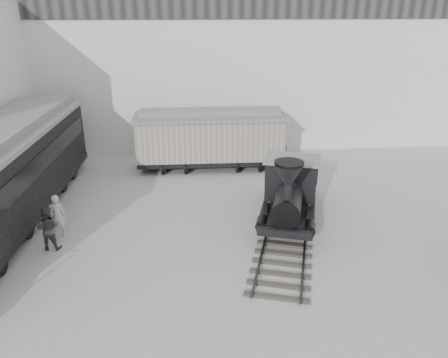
{
  "coord_description": "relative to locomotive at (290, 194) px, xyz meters",
  "views": [
    {
      "loc": [
        -1.59,
        -12.79,
        8.96
      ],
      "look_at": [
        -0.36,
        4.21,
        2.0
      ],
      "focal_mm": 35.0,
      "sensor_mm": 36.0,
      "label": 1
    }
  ],
  "objects": [
    {
      "name": "north_wall",
      "position": [
        -2.45,
        11.0,
        4.25
      ],
      "size": [
        34.0,
        2.51,
        11.0
      ],
      "color": "silver",
      "rests_on": "ground"
    },
    {
      "name": "visitor_b",
      "position": [
        -9.73,
        -1.55,
        -0.41
      ],
      "size": [
        0.9,
        0.73,
        1.78
      ],
      "primitive_type": "imported",
      "rotation": [
        0.0,
        0.0,
        3.08
      ],
      "color": "#353537",
      "rests_on": "ground"
    },
    {
      "name": "passenger_coach",
      "position": [
        -11.94,
        0.99,
        0.88
      ],
      "size": [
        3.66,
        14.89,
        3.96
      ],
      "rotation": [
        0.0,
        0.0,
        -0.03
      ],
      "color": "black",
      "rests_on": "ground"
    },
    {
      "name": "boxcar",
      "position": [
        -3.1,
        6.92,
        0.51
      ],
      "size": [
        8.44,
        2.64,
        3.46
      ],
      "rotation": [
        0.0,
        0.0,
        -0.0
      ],
      "color": "black",
      "rests_on": "ground"
    },
    {
      "name": "locomotive",
      "position": [
        0.0,
        0.0,
        0.0
      ],
      "size": [
        4.81,
        10.19,
        3.52
      ],
      "rotation": [
        0.0,
        0.0,
        -0.28
      ],
      "color": "#3A3730",
      "rests_on": "ground"
    },
    {
      "name": "visitor_a",
      "position": [
        -9.66,
        -0.52,
        -0.4
      ],
      "size": [
        0.71,
        0.51,
        1.81
      ],
      "primitive_type": "imported",
      "rotation": [
        0.0,
        0.0,
        3.26
      ],
      "color": "beige",
      "rests_on": "ground"
    },
    {
      "name": "ground",
      "position": [
        -2.45,
        -3.99,
        -1.3
      ],
      "size": [
        90.0,
        90.0,
        0.0
      ],
      "primitive_type": "plane",
      "color": "#9E9E9B"
    }
  ]
}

